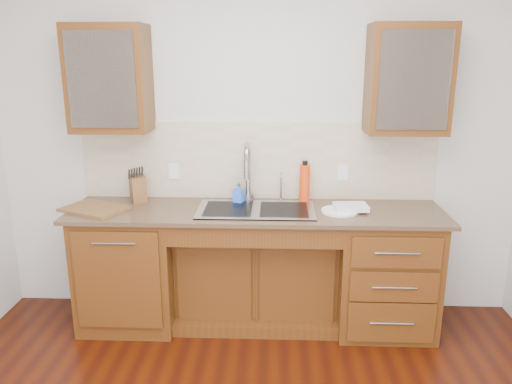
{
  "coord_description": "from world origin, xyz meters",
  "views": [
    {
      "loc": [
        0.14,
        -2.01,
        1.99
      ],
      "look_at": [
        0.0,
        1.4,
        1.05
      ],
      "focal_mm": 35.0,
      "sensor_mm": 36.0,
      "label": 1
    }
  ],
  "objects_px": {
    "soap_bottle": "(239,193)",
    "cutting_board": "(94,209)",
    "water_bottle": "(305,184)",
    "plate": "(340,211)",
    "knife_block": "(138,188)"
  },
  "relations": [
    {
      "from": "plate",
      "to": "cutting_board",
      "type": "distance_m",
      "value": 1.76
    },
    {
      "from": "soap_bottle",
      "to": "cutting_board",
      "type": "relative_size",
      "value": 0.36
    },
    {
      "from": "soap_bottle",
      "to": "water_bottle",
      "type": "height_order",
      "value": "water_bottle"
    },
    {
      "from": "soap_bottle",
      "to": "water_bottle",
      "type": "distance_m",
      "value": 0.5
    },
    {
      "from": "soap_bottle",
      "to": "plate",
      "type": "distance_m",
      "value": 0.76
    },
    {
      "from": "water_bottle",
      "to": "knife_block",
      "type": "xyz_separation_m",
      "value": [
        -1.27,
        -0.01,
        -0.05
      ]
    },
    {
      "from": "soap_bottle",
      "to": "knife_block",
      "type": "xyz_separation_m",
      "value": [
        -0.77,
        0.04,
        0.02
      ]
    },
    {
      "from": "water_bottle",
      "to": "plate",
      "type": "distance_m",
      "value": 0.37
    },
    {
      "from": "soap_bottle",
      "to": "plate",
      "type": "relative_size",
      "value": 0.59
    },
    {
      "from": "water_bottle",
      "to": "plate",
      "type": "bearing_deg",
      "value": -45.43
    },
    {
      "from": "knife_block",
      "to": "water_bottle",
      "type": "bearing_deg",
      "value": -24.15
    },
    {
      "from": "plate",
      "to": "knife_block",
      "type": "height_order",
      "value": "knife_block"
    },
    {
      "from": "plate",
      "to": "soap_bottle",
      "type": "bearing_deg",
      "value": 165.23
    },
    {
      "from": "soap_bottle",
      "to": "plate",
      "type": "height_order",
      "value": "soap_bottle"
    },
    {
      "from": "knife_block",
      "to": "cutting_board",
      "type": "height_order",
      "value": "knife_block"
    }
  ]
}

